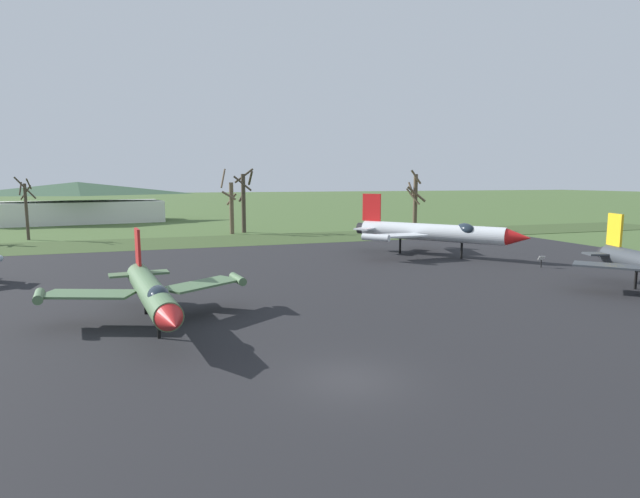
# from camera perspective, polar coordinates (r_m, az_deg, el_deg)

# --- Properties ---
(ground_plane) EXTENTS (600.00, 600.00, 0.00)m
(ground_plane) POSITION_cam_1_polar(r_m,az_deg,el_deg) (19.59, 3.28, -14.48)
(ground_plane) COLOR #425B2D
(asphalt_apron) EXTENTS (81.01, 49.39, 0.05)m
(asphalt_apron) POSITION_cam_1_polar(r_m,az_deg,el_deg) (33.17, -6.42, -5.18)
(asphalt_apron) COLOR black
(asphalt_apron) RESTS_ON ground
(grass_verge_strip) EXTENTS (141.01, 12.00, 0.06)m
(grass_verge_strip) POSITION_cam_1_polar(r_m,az_deg,el_deg) (63.11, -12.44, 0.83)
(grass_verge_strip) COLOR #364A25
(grass_verge_strip) RESTS_ON ground
(jet_fighter_rear_center) EXTENTS (10.76, 13.11, 4.58)m
(jet_fighter_rear_center) POSITION_cam_1_polar(r_m,az_deg,el_deg) (26.99, -18.37, -4.52)
(jet_fighter_rear_center) COLOR #4C6B47
(jet_fighter_rear_center) RESTS_ON ground
(jet_fighter_rear_left) EXTENTS (13.77, 15.02, 6.00)m
(jet_fighter_rear_left) POSITION_cam_1_polar(r_m,az_deg,el_deg) (50.52, 12.52, 1.89)
(jet_fighter_rear_left) COLOR silver
(jet_fighter_rear_left) RESTS_ON ground
(info_placard_rear_left) EXTENTS (0.59, 0.37, 1.05)m
(info_placard_rear_left) POSITION_cam_1_polar(r_m,az_deg,el_deg) (46.92, 23.53, -1.18)
(info_placard_rear_left) COLOR black
(info_placard_rear_left) RESTS_ON ground
(bare_tree_left_of_center) EXTENTS (2.27, 2.11, 7.84)m
(bare_tree_left_of_center) POSITION_cam_1_polar(r_m,az_deg,el_deg) (72.79, -30.03, 4.18)
(bare_tree_left_of_center) COLOR #42382D
(bare_tree_left_of_center) RESTS_ON ground
(bare_tree_center) EXTENTS (2.42, 2.98, 8.97)m
(bare_tree_center) POSITION_cam_1_polar(r_m,az_deg,el_deg) (71.43, -9.94, 4.87)
(bare_tree_center) COLOR brown
(bare_tree_center) RESTS_ON ground
(bare_tree_right_of_center) EXTENTS (3.28, 3.35, 9.11)m
(bare_tree_right_of_center) POSITION_cam_1_polar(r_m,az_deg,el_deg) (73.02, -8.51, 5.65)
(bare_tree_right_of_center) COLOR #42382D
(bare_tree_right_of_center) RESTS_ON ground
(bare_tree_far_right) EXTENTS (2.75, 2.80, 8.96)m
(bare_tree_far_right) POSITION_cam_1_polar(r_m,az_deg,el_deg) (78.71, 10.59, 5.54)
(bare_tree_far_right) COLOR brown
(bare_tree_far_right) RESTS_ON ground
(visitor_building) EXTENTS (30.05, 16.04, 7.09)m
(visitor_building) POSITION_cam_1_polar(r_m,az_deg,el_deg) (98.69, -25.41, 4.71)
(visitor_building) COLOR silver
(visitor_building) RESTS_ON ground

